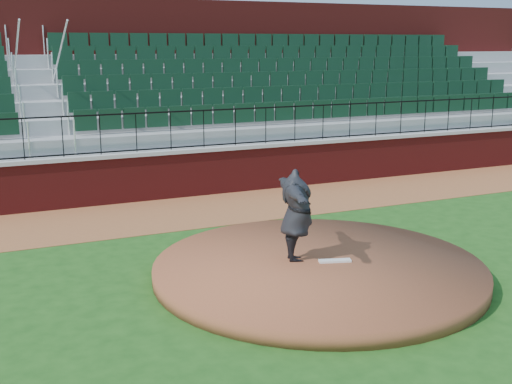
% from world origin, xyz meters
% --- Properties ---
extents(ground, '(90.00, 90.00, 0.00)m').
position_xyz_m(ground, '(0.00, 0.00, 0.00)').
color(ground, '#1A4914').
rests_on(ground, ground).
extents(warning_track, '(34.00, 3.20, 0.01)m').
position_xyz_m(warning_track, '(0.00, 5.40, 0.01)').
color(warning_track, brown).
rests_on(warning_track, ground).
extents(field_wall, '(34.00, 0.35, 1.20)m').
position_xyz_m(field_wall, '(0.00, 7.00, 0.60)').
color(field_wall, maroon).
rests_on(field_wall, ground).
extents(wall_cap, '(34.00, 0.45, 0.10)m').
position_xyz_m(wall_cap, '(0.00, 7.00, 1.25)').
color(wall_cap, '#B7B7B7').
rests_on(wall_cap, field_wall).
extents(wall_railing, '(34.00, 0.05, 1.00)m').
position_xyz_m(wall_railing, '(0.00, 7.00, 1.80)').
color(wall_railing, black).
rests_on(wall_railing, wall_cap).
extents(seating_stands, '(34.00, 5.10, 4.60)m').
position_xyz_m(seating_stands, '(0.00, 9.72, 2.30)').
color(seating_stands, gray).
rests_on(seating_stands, ground).
extents(concourse_wall, '(34.00, 0.50, 5.50)m').
position_xyz_m(concourse_wall, '(0.00, 12.52, 2.75)').
color(concourse_wall, maroon).
rests_on(concourse_wall, ground).
extents(pitchers_mound, '(5.88, 5.88, 0.25)m').
position_xyz_m(pitchers_mound, '(0.59, 0.09, 0.12)').
color(pitchers_mound, brown).
rests_on(pitchers_mound, ground).
extents(pitching_rubber, '(0.59, 0.31, 0.04)m').
position_xyz_m(pitching_rubber, '(0.88, 0.01, 0.27)').
color(pitching_rubber, white).
rests_on(pitching_rubber, pitchers_mound).
extents(pitcher, '(1.11, 2.13, 1.67)m').
position_xyz_m(pitcher, '(0.28, 0.38, 1.09)').
color(pitcher, black).
rests_on(pitcher, pitchers_mound).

